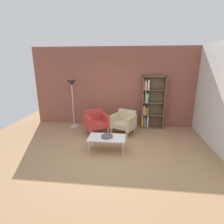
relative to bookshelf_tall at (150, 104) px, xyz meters
name	(u,v)px	position (x,y,z in m)	size (l,w,h in m)	color
ground_plane	(110,156)	(-1.19, -2.24, -0.91)	(8.32, 8.32, 0.00)	#9E7751
brick_back_panel	(118,87)	(-1.19, 0.22, 0.54)	(6.40, 0.12, 2.90)	brown
bookshelf_tall	(150,104)	(0.00, 0.00, 0.00)	(0.80, 0.30, 1.90)	brown
coffee_table_low	(107,138)	(-1.32, -1.97, -0.54)	(1.00, 0.56, 0.40)	silver
decorative_bowl	(107,136)	(-1.32, -1.97, -0.47)	(0.32, 0.32, 0.05)	#4C4C51
armchair_corner_red	(124,122)	(-0.91, -0.68, -0.49)	(0.92, 0.89, 0.78)	#C6B289
armchair_spare_guest	(96,121)	(-1.88, -0.75, -0.49)	(0.94, 0.92, 0.78)	#B73833
floor_lamp_torchiere	(72,88)	(-2.82, -0.23, 0.54)	(0.32, 0.32, 1.74)	silver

